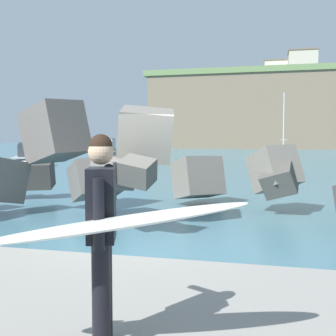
# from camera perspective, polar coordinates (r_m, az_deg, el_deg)

# --- Properties ---
(ground_plane) EXTENTS (400.00, 400.00, 0.00)m
(ground_plane) POSITION_cam_1_polar(r_m,az_deg,el_deg) (8.30, -5.32, -9.84)
(ground_plane) COLOR #42707F
(walkway_path) EXTENTS (48.00, 4.40, 0.24)m
(walkway_path) POSITION_cam_1_polar(r_m,az_deg,el_deg) (4.86, -21.94, -18.78)
(walkway_path) COLOR gray
(walkway_path) RESTS_ON ground
(breakwater_jetty) EXTENTS (30.64, 7.70, 3.03)m
(breakwater_jetty) POSITION_cam_1_polar(r_m,az_deg,el_deg) (10.22, -5.71, -0.09)
(breakwater_jetty) COLOR slate
(breakwater_jetty) RESTS_ON ground
(surfer_with_board) EXTENTS (2.10, 1.41, 1.78)m
(surfer_with_board) POSITION_cam_1_polar(r_m,az_deg,el_deg) (3.41, -8.60, -7.87)
(surfer_with_board) COLOR black
(surfer_with_board) RESTS_ON walkway_path
(boat_near_left) EXTENTS (3.00, 5.57, 7.11)m
(boat_near_left) POSITION_cam_1_polar(r_m,az_deg,el_deg) (48.41, 15.32, 2.11)
(boat_near_left) COLOR white
(boat_near_left) RESTS_ON ground
(boat_near_centre) EXTENTS (4.21, 5.61, 1.76)m
(boat_near_centre) POSITION_cam_1_polar(r_m,az_deg,el_deg) (32.62, -18.45, 1.20)
(boat_near_centre) COLOR white
(boat_near_centre) RESTS_ON ground
(boat_mid_left) EXTENTS (2.26, 6.21, 2.11)m
(boat_mid_left) POSITION_cam_1_polar(r_m,az_deg,el_deg) (54.56, -7.92, 2.47)
(boat_mid_left) COLOR white
(boat_mid_left) RESTS_ON ground
(station_building_west) EXTENTS (6.59, 6.89, 5.63)m
(station_building_west) POSITION_cam_1_polar(r_m,az_deg,el_deg) (104.89, 17.84, 13.40)
(station_building_west) COLOR #B2ADA3
(station_building_west) RESTS_ON headland_bluff
(station_building_east) EXTENTS (6.65, 5.28, 4.75)m
(station_building_east) POSITION_cam_1_polar(r_m,az_deg,el_deg) (110.60, 14.69, 12.72)
(station_building_east) COLOR beige
(station_building_east) RESTS_ON headland_bluff
(station_building_annex) EXTENTS (6.04, 4.86, 4.32)m
(station_building_annex) POSITION_cam_1_polar(r_m,az_deg,el_deg) (108.92, 17.70, 12.69)
(station_building_annex) COLOR #B2ADA3
(station_building_annex) RESTS_ON headland_bluff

